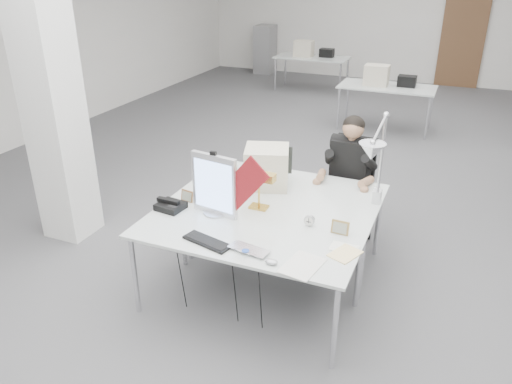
# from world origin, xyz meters

# --- Properties ---
(room_shell) EXTENTS (10.04, 14.04, 3.24)m
(room_shell) POSITION_xyz_m (0.04, 0.13, 1.69)
(room_shell) COLOR #4D4D4F
(room_shell) RESTS_ON ground
(desk_main) EXTENTS (1.80, 0.90, 0.02)m
(desk_main) POSITION_xyz_m (0.00, -2.50, 0.74)
(desk_main) COLOR silver
(desk_main) RESTS_ON room_shell
(desk_second) EXTENTS (1.80, 0.90, 0.02)m
(desk_second) POSITION_xyz_m (0.00, -1.60, 0.74)
(desk_second) COLOR silver
(desk_second) RESTS_ON room_shell
(bg_desk_a) EXTENTS (1.60, 0.80, 0.02)m
(bg_desk_a) POSITION_xyz_m (0.20, 3.00, 0.74)
(bg_desk_a) COLOR silver
(bg_desk_a) RESTS_ON room_shell
(bg_desk_b) EXTENTS (1.60, 0.80, 0.02)m
(bg_desk_b) POSITION_xyz_m (-1.80, 5.20, 0.74)
(bg_desk_b) COLOR silver
(bg_desk_b) RESTS_ON room_shell
(filing_cabinet) EXTENTS (0.45, 0.55, 1.20)m
(filing_cabinet) POSITION_xyz_m (-3.50, 6.65, 0.60)
(filing_cabinet) COLOR gray
(filing_cabinet) RESTS_ON room_shell
(office_chair) EXTENTS (0.59, 0.59, 1.11)m
(office_chair) POSITION_xyz_m (0.47, -0.94, 0.55)
(office_chair) COLOR black
(office_chair) RESTS_ON room_shell
(seated_person) EXTENTS (0.49, 0.59, 0.83)m
(seated_person) POSITION_xyz_m (0.47, -0.99, 0.90)
(seated_person) COLOR black
(seated_person) RESTS_ON office_chair
(monitor) EXTENTS (0.43, 0.11, 0.53)m
(monitor) POSITION_xyz_m (-0.37, -2.32, 1.02)
(monitor) COLOR silver
(monitor) RESTS_ON desk_main
(pennant) EXTENTS (0.51, 0.10, 0.56)m
(pennant) POSITION_xyz_m (-0.11, -2.35, 1.07)
(pennant) COLOR maroon
(pennant) RESTS_ON monitor
(keyboard) EXTENTS (0.42, 0.23, 0.02)m
(keyboard) POSITION_xyz_m (-0.21, -2.78, 0.76)
(keyboard) COLOR black
(keyboard) RESTS_ON desk_main
(laptop) EXTENTS (0.34, 0.25, 0.02)m
(laptop) POSITION_xyz_m (0.12, -2.81, 0.77)
(laptop) COLOR silver
(laptop) RESTS_ON desk_main
(mouse) EXTENTS (0.10, 0.07, 0.04)m
(mouse) POSITION_xyz_m (0.35, -2.86, 0.77)
(mouse) COLOR #ABABB0
(mouse) RESTS_ON desk_main
(bankers_lamp) EXTENTS (0.33, 0.15, 0.37)m
(bankers_lamp) POSITION_xyz_m (-0.07, -2.08, 0.94)
(bankers_lamp) COLOR #B79439
(bankers_lamp) RESTS_ON desk_main
(desk_phone) EXTENTS (0.24, 0.23, 0.06)m
(desk_phone) POSITION_xyz_m (-0.77, -2.40, 0.78)
(desk_phone) COLOR black
(desk_phone) RESTS_ON desk_main
(picture_frame_left) EXTENTS (0.13, 0.06, 0.10)m
(picture_frame_left) POSITION_xyz_m (-0.71, -2.20, 0.81)
(picture_frame_left) COLOR #94653F
(picture_frame_left) RESTS_ON desk_main
(picture_frame_right) EXTENTS (0.14, 0.04, 0.11)m
(picture_frame_right) POSITION_xyz_m (0.69, -2.25, 0.81)
(picture_frame_right) COLOR #A78548
(picture_frame_right) RESTS_ON desk_main
(desk_clock) EXTENTS (0.09, 0.04, 0.09)m
(desk_clock) POSITION_xyz_m (0.43, -2.22, 0.81)
(desk_clock) COLOR #B1B1B6
(desk_clock) RESTS_ON desk_main
(paper_stack_a) EXTENTS (0.29, 0.37, 0.01)m
(paper_stack_a) POSITION_xyz_m (0.56, -2.80, 0.76)
(paper_stack_a) COLOR silver
(paper_stack_a) RESTS_ON desk_main
(paper_stack_b) EXTENTS (0.25, 0.28, 0.01)m
(paper_stack_b) POSITION_xyz_m (0.80, -2.53, 0.76)
(paper_stack_b) COLOR #FEE098
(paper_stack_b) RESTS_ON desk_main
(paper_stack_c) EXTENTS (0.21, 0.15, 0.01)m
(paper_stack_c) POSITION_xyz_m (0.77, -2.45, 0.76)
(paper_stack_c) COLOR white
(paper_stack_c) RESTS_ON desk_main
(beige_monitor) EXTENTS (0.50, 0.49, 0.38)m
(beige_monitor) POSITION_xyz_m (-0.19, -1.61, 0.94)
(beige_monitor) COLOR beige
(beige_monitor) RESTS_ON desk_second
(architect_lamp) EXTENTS (0.56, 0.80, 0.98)m
(architect_lamp) POSITION_xyz_m (0.85, -1.83, 1.25)
(architect_lamp) COLOR silver
(architect_lamp) RESTS_ON desk_second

